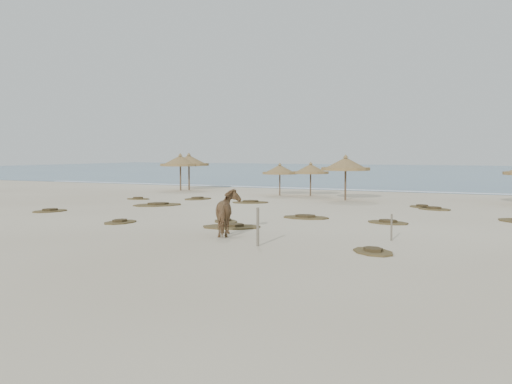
% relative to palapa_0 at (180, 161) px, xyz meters
% --- Properties ---
extents(ground, '(160.00, 160.00, 0.00)m').
position_rel_palapa_0_xyz_m(ground, '(14.13, -19.08, -2.43)').
color(ground, beige).
rests_on(ground, ground).
extents(ocean, '(200.00, 100.00, 0.01)m').
position_rel_palapa_0_xyz_m(ocean, '(14.13, 55.92, -2.43)').
color(ocean, navy).
rests_on(ocean, ground).
extents(foam_line, '(70.00, 0.60, 0.01)m').
position_rel_palapa_0_xyz_m(foam_line, '(14.13, 6.92, -2.43)').
color(foam_line, silver).
rests_on(foam_line, ground).
extents(palapa_0, '(4.40, 4.40, 3.13)m').
position_rel_palapa_0_xyz_m(palapa_0, '(0.00, 0.00, 0.00)').
color(palapa_0, brown).
rests_on(palapa_0, ground).
extents(palapa_1, '(4.00, 4.00, 3.16)m').
position_rel_palapa_0_xyz_m(palapa_1, '(0.33, 0.80, 0.02)').
color(palapa_1, brown).
rests_on(palapa_1, ground).
extents(palapa_2, '(3.08, 3.08, 2.50)m').
position_rel_palapa_0_xyz_m(palapa_2, '(11.83, -0.86, -0.49)').
color(palapa_2, brown).
rests_on(palapa_2, ground).
extents(palapa_3, '(3.42, 3.42, 2.43)m').
position_rel_palapa_0_xyz_m(palapa_3, '(9.67, -1.52, -0.55)').
color(palapa_3, brown).
rests_on(palapa_3, ground).
extents(palapa_4, '(3.74, 3.74, 3.06)m').
position_rel_palapa_0_xyz_m(palapa_4, '(15.25, -3.48, -0.06)').
color(palapa_4, brown).
rests_on(palapa_4, ground).
extents(horse, '(1.77, 2.28, 1.76)m').
position_rel_palapa_0_xyz_m(horse, '(15.89, -20.90, -1.55)').
color(horse, olive).
rests_on(horse, ground).
extents(fence_post_near, '(0.13, 0.13, 1.31)m').
position_rel_palapa_0_xyz_m(fence_post_near, '(17.98, -22.67, -1.77)').
color(fence_post_near, '#706554').
rests_on(fence_post_near, ground).
extents(fence_post_far, '(0.08, 0.08, 0.97)m').
position_rel_palapa_0_xyz_m(fence_post_far, '(21.82, -19.52, -1.95)').
color(fence_post_far, '#706554').
rests_on(fence_post_far, ground).
extents(scrub_0, '(1.72, 2.20, 0.16)m').
position_rel_palapa_0_xyz_m(scrub_0, '(3.03, -17.36, -2.38)').
color(scrub_0, brown).
rests_on(scrub_0, ground).
extents(scrub_1, '(3.39, 3.56, 0.16)m').
position_rel_palapa_0_xyz_m(scrub_1, '(6.15, -11.86, -2.38)').
color(scrub_1, brown).
rests_on(scrub_1, ground).
extents(scrub_2, '(1.80, 1.83, 0.16)m').
position_rel_palapa_0_xyz_m(scrub_2, '(13.77, -17.29, -2.38)').
color(scrub_2, brown).
rests_on(scrub_2, ground).
extents(scrub_3, '(2.34, 1.54, 0.16)m').
position_rel_palapa_0_xyz_m(scrub_3, '(16.53, -14.23, -2.38)').
color(scrub_3, brown).
rests_on(scrub_3, ground).
extents(scrub_4, '(2.24, 1.78, 0.16)m').
position_rel_palapa_0_xyz_m(scrub_4, '(20.58, -14.53, -2.38)').
color(scrub_4, brown).
rests_on(scrub_4, ground).
extents(scrub_6, '(1.88, 2.47, 0.16)m').
position_rel_palapa_0_xyz_m(scrub_6, '(5.98, -7.01, -2.38)').
color(scrub_6, brown).
rests_on(scrub_6, ground).
extents(scrub_7, '(2.37, 2.06, 0.16)m').
position_rel_palapa_0_xyz_m(scrub_7, '(21.51, -7.28, -2.38)').
color(scrub_7, brown).
rests_on(scrub_7, ground).
extents(scrub_8, '(1.76, 1.29, 0.16)m').
position_rel_palapa_0_xyz_m(scrub_8, '(2.37, -8.82, -2.38)').
color(scrub_8, brown).
rests_on(scrub_8, ground).
extents(scrub_9, '(2.93, 2.44, 0.16)m').
position_rel_palapa_0_xyz_m(scrub_9, '(14.91, -18.85, -2.38)').
color(scrub_9, brown).
rests_on(scrub_9, ground).
extents(scrub_10, '(2.14, 2.11, 0.16)m').
position_rel_palapa_0_xyz_m(scrub_10, '(20.71, -6.29, -2.38)').
color(scrub_10, brown).
rests_on(scrub_10, ground).
extents(scrub_11, '(1.28, 1.84, 0.16)m').
position_rel_palapa_0_xyz_m(scrub_11, '(9.63, -19.64, -2.38)').
color(scrub_11, brown).
rests_on(scrub_11, ground).
extents(scrub_12, '(1.98, 2.01, 0.16)m').
position_rel_palapa_0_xyz_m(scrub_12, '(21.85, -22.28, -2.38)').
color(scrub_12, brown).
rests_on(scrub_12, ground).
extents(scrub_13, '(2.74, 2.40, 0.16)m').
position_rel_palapa_0_xyz_m(scrub_13, '(10.43, -7.93, -2.38)').
color(scrub_13, brown).
rests_on(scrub_13, ground).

